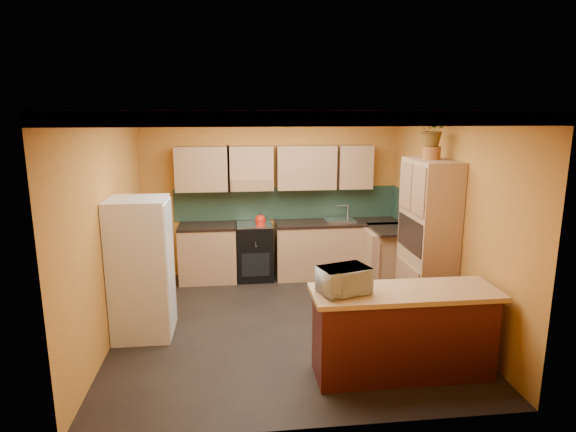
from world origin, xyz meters
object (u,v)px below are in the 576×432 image
object	(u,v)px
fridge	(141,268)
pantry	(428,241)
breakfast_bar	(403,335)
microwave	(344,280)
base_cabinets_back	(293,251)
stove	(255,251)

from	to	relation	value
fridge	pantry	distance (m)	3.61
breakfast_bar	microwave	size ratio (longest dim) A/B	3.74
base_cabinets_back	stove	world-z (taller)	stove
stove	microwave	size ratio (longest dim) A/B	1.89
stove	breakfast_bar	bearing A→B (deg)	-66.25
stove	breakfast_bar	distance (m)	3.42
microwave	fridge	bearing A→B (deg)	132.68
base_cabinets_back	breakfast_bar	bearing A→B (deg)	-76.49
breakfast_bar	stove	bearing A→B (deg)	113.75
breakfast_bar	base_cabinets_back	bearing A→B (deg)	103.51
pantry	microwave	world-z (taller)	pantry
base_cabinets_back	fridge	xyz separation A→B (m)	(-2.07, -1.88, 0.41)
breakfast_bar	microwave	bearing A→B (deg)	180.00
base_cabinets_back	fridge	world-z (taller)	fridge
pantry	breakfast_bar	world-z (taller)	pantry
stove	microwave	world-z (taller)	microwave
fridge	breakfast_bar	bearing A→B (deg)	-23.92
pantry	breakfast_bar	size ratio (longest dim) A/B	1.17
base_cabinets_back	pantry	xyz separation A→B (m)	(1.53, -1.79, 0.61)
base_cabinets_back	fridge	bearing A→B (deg)	-137.73
fridge	pantry	world-z (taller)	pantry
fridge	microwave	world-z (taller)	fridge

